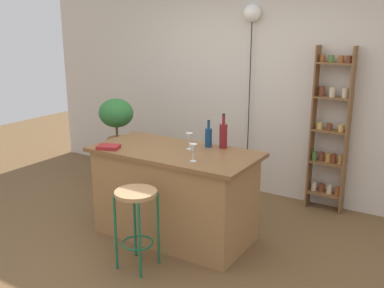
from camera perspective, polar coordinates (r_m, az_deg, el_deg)
The scene contains 13 objects.
ground at distance 4.44m, azimuth -4.39°, elevation -13.13°, with size 12.00×12.00×0.00m, color brown.
back_wall at distance 5.64m, azimuth 7.13°, elevation 7.95°, with size 6.40×0.10×2.80m, color beige.
kitchen_counter at distance 4.47m, azimuth -2.24°, elevation -6.39°, with size 1.66×0.82×0.91m.
bar_stool at distance 3.90m, azimuth -7.20°, elevation -8.50°, with size 0.37×0.37×0.72m.
spice_shelf at distance 5.21m, azimuth 17.39°, elevation 1.60°, with size 0.41×0.18×1.89m.
plant_stool at distance 5.87m, azimuth -9.46°, elevation -3.42°, with size 0.32×0.32×0.50m, color #2D2823.
potted_plant at distance 5.68m, azimuth -9.77°, elevation 3.31°, with size 0.45×0.41×0.70m.
bottle_spirits_clear at distance 4.37m, azimuth 4.07°, elevation 1.15°, with size 0.08×0.08×0.35m.
bottle_wine_red at distance 4.41m, azimuth 2.14°, elevation 0.93°, with size 0.07×0.07×0.27m.
wine_glass_left at distance 3.94m, azimuth 0.14°, elevation -0.63°, with size 0.07×0.07×0.16m.
wine_glass_center at distance 4.32m, azimuth -0.35°, elevation 0.83°, with size 0.07×0.07×0.16m.
cookbook at distance 4.44m, azimuth -10.73°, elevation -0.38°, with size 0.21×0.15×0.04m, color maroon.
pendant_globe_light at distance 5.46m, azimuth 7.78°, elevation 16.04°, with size 0.21×0.21×2.34m.
Camera 1 is at (2.33, -3.14, 2.12)m, focal length 41.25 mm.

